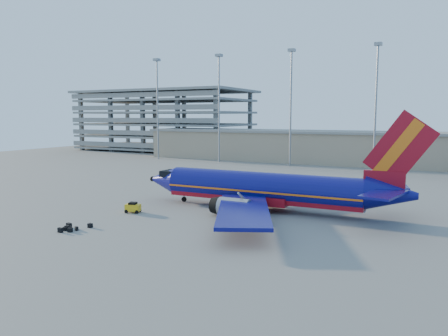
# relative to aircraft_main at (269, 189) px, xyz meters

# --- Properties ---
(ground) EXTENTS (220.00, 220.00, 0.00)m
(ground) POSITION_rel_aircraft_main_xyz_m (-9.13, 4.60, -2.82)
(ground) COLOR slate
(ground) RESTS_ON ground
(terminal_building) EXTENTS (122.00, 16.00, 8.50)m
(terminal_building) POSITION_rel_aircraft_main_xyz_m (0.87, 62.60, 1.50)
(terminal_building) COLOR #9B8A6B
(terminal_building) RESTS_ON ground
(parking_garage) EXTENTS (62.00, 32.00, 21.40)m
(parking_garage) POSITION_rel_aircraft_main_xyz_m (-71.13, 78.65, 8.91)
(parking_garage) COLOR slate
(parking_garage) RESTS_ON ground
(light_mast_row) EXTENTS (101.60, 1.60, 28.65)m
(light_mast_row) POSITION_rel_aircraft_main_xyz_m (-4.13, 50.60, 14.73)
(light_mast_row) COLOR gray
(light_mast_row) RESTS_ON ground
(aircraft_main) EXTENTS (38.95, 37.51, 13.20)m
(aircraft_main) POSITION_rel_aircraft_main_xyz_m (0.00, 0.00, 0.00)
(aircraft_main) COLOR navy
(aircraft_main) RESTS_ON ground
(baggage_tug) EXTENTS (2.16, 1.66, 1.37)m
(baggage_tug) POSITION_rel_aircraft_main_xyz_m (-15.08, -9.39, -2.11)
(baggage_tug) COLOR gold
(baggage_tug) RESTS_ON ground
(luggage_pile) EXTENTS (2.73, 3.36, 0.52)m
(luggage_pile) POSITION_rel_aircraft_main_xyz_m (-15.65, -19.32, -2.58)
(luggage_pile) COLOR black
(luggage_pile) RESTS_ON ground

